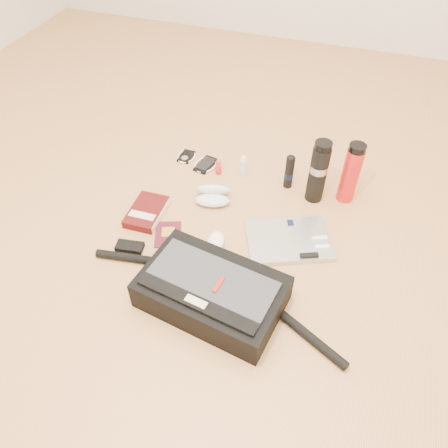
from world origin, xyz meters
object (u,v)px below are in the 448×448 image
Objects in this scene: messenger_bag at (211,291)px; thermos_red at (351,173)px; book at (147,212)px; thermos_black at (318,172)px; laptop at (289,240)px.

thermos_red reaches higher than messenger_bag.
book is (-0.41, 0.33, -0.04)m from messenger_bag.
book is at bearing -152.83° from thermos_black.
thermos_black reaches higher than book.
laptop is at bearing -98.31° from thermos_black.
thermos_black is at bearing -162.19° from thermos_red.
thermos_red is (0.38, 0.70, 0.08)m from messenger_bag.
messenger_bag reaches higher than book.
thermos_red is at bearing 39.87° from laptop.
thermos_black reaches higher than laptop.
thermos_black reaches higher than messenger_bag.
book is (-0.61, -0.04, 0.01)m from laptop.
thermos_black is 1.04× the size of thermos_red.
messenger_bag is 0.42m from laptop.
messenger_bag is at bearing -118.16° from thermos_red.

